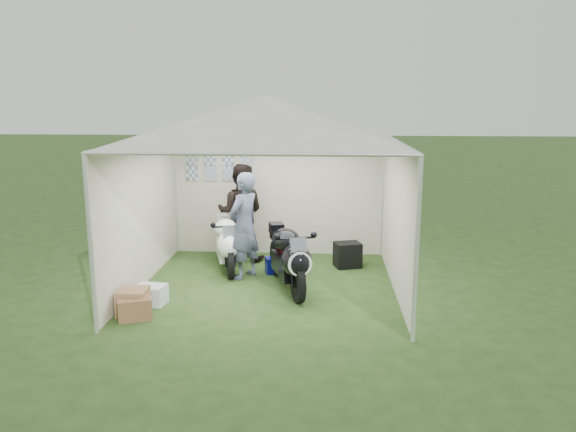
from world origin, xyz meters
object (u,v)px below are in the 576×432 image
paddock_stand (276,265)px  person_blue_jacket (244,226)px  crate_2 (141,306)px  crate_3 (135,308)px  crate_1 (133,301)px  equipment_box (348,255)px  person_dark_jacket (241,213)px  canopy_tent (267,124)px  motorcycle_white (227,242)px  motorcycle_black (289,256)px  crate_0 (151,295)px

paddock_stand → person_blue_jacket: person_blue_jacket is taller
crate_2 → paddock_stand: bearing=49.0°
crate_2 → crate_3: bearing=-94.2°
person_blue_jacket → crate_1: bearing=-6.6°
equipment_box → crate_1: size_ratio=1.12×
person_dark_jacket → crate_2: 3.04m
canopy_tent → crate_1: canopy_tent is taller
person_blue_jacket → equipment_box: 2.01m
motorcycle_white → crate_2: bearing=-127.1°
person_blue_jacket → equipment_box: size_ratio=4.01×
canopy_tent → crate_3: bearing=-137.4°
motorcycle_black → crate_3: size_ratio=4.37×
person_dark_jacket → crate_3: size_ratio=4.07×
crate_1 → crate_3: (0.08, -0.18, -0.03)m
paddock_stand → crate_2: paddock_stand is taller
paddock_stand → motorcycle_black: bearing=-72.8°
crate_3 → crate_1: bearing=114.4°
crate_0 → crate_2: bearing=-95.1°
equipment_box → crate_3: 3.99m
motorcycle_black → equipment_box: (0.97, 1.30, -0.32)m
crate_0 → crate_2: size_ratio=1.57×
motorcycle_black → person_blue_jacket: person_blue_jacket is taller
crate_3 → crate_2: bearing=85.8°
crate_1 → canopy_tent: bearing=37.7°
crate_3 → motorcycle_white: bearing=70.0°
person_blue_jacket → motorcycle_white: bearing=-108.8°
motorcycle_white → crate_2: (-0.84, -2.14, -0.40)m
crate_1 → motorcycle_black: bearing=29.0°
person_blue_jacket → crate_3: bearing=-2.2°
paddock_stand → crate_2: size_ratio=1.37×
equipment_box → crate_2: bearing=-140.7°
crate_0 → crate_3: 0.57m
motorcycle_black → person_blue_jacket: (-0.78, 0.58, 0.34)m
person_blue_jacket → canopy_tent: bearing=78.7°
person_blue_jacket → crate_0: (-1.19, -1.35, -0.75)m
equipment_box → crate_2: size_ratio=1.65×
person_dark_jacket → crate_1: bearing=71.1°
motorcycle_black → person_dark_jacket: size_ratio=1.07×
crate_3 → crate_0: bearing=85.2°
crate_1 → motorcycle_white: bearing=66.6°
paddock_stand → crate_0: bearing=-136.1°
motorcycle_black → equipment_box: motorcycle_black is taller
canopy_tent → motorcycle_white: bearing=134.3°
motorcycle_white → motorcycle_black: (1.15, -1.02, 0.04)m
crate_1 → crate_2: (0.10, 0.03, -0.08)m
person_dark_jacket → crate_3: 3.23m
motorcycle_black → paddock_stand: motorcycle_black is taller
canopy_tent → crate_2: canopy_tent is taller
paddock_stand → equipment_box: size_ratio=0.83×
canopy_tent → crate_3: 3.32m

